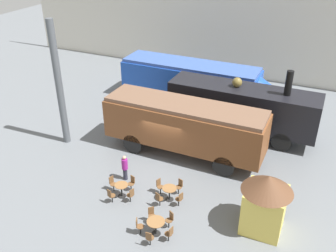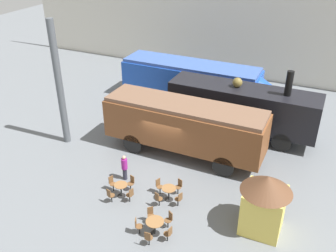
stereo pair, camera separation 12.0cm
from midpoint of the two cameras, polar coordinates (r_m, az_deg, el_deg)
ground_plane at (r=23.12m, az=-0.27°, el=-4.70°), size 80.00×80.00×0.00m
backdrop_wall at (r=34.74m, az=10.83°, el=14.56°), size 44.00×0.15×9.00m
streamlined_locomotive at (r=29.34m, az=4.83°, el=6.94°), size 12.76×2.89×3.19m
steam_locomotive at (r=25.15m, az=11.44°, el=3.04°), size 9.75×2.45×4.90m
passenger_coach_wooden at (r=22.40m, az=2.66°, el=0.32°), size 9.74×2.65×3.41m
cafe_table_near at (r=17.68m, az=-1.81°, el=-14.70°), size 0.85×0.85×0.76m
cafe_table_mid at (r=19.91m, az=-7.01°, el=-9.32°), size 0.71×0.71×0.75m
cafe_table_far at (r=19.53m, az=0.30°, el=-9.88°), size 0.75×0.75×0.75m
cafe_chair_0 at (r=17.39m, az=0.30°, el=-16.03°), size 0.38×0.36×0.87m
cafe_chair_1 at (r=18.06m, az=0.38°, el=-13.93°), size 0.39×0.40×0.87m
cafe_chair_2 at (r=18.31m, az=-2.46°, el=-13.25°), size 0.40×0.41×0.87m
cafe_chair_3 at (r=17.80m, az=-4.45°, el=-14.82°), size 0.40×0.38×0.87m
cafe_chair_4 at (r=17.22m, az=-2.81°, el=-16.62°), size 0.36×0.37×0.87m
cafe_chair_5 at (r=19.58m, az=-8.63°, el=-10.33°), size 0.37×0.39×0.87m
cafe_chair_6 at (r=19.49m, az=-5.59°, el=-10.33°), size 0.39×0.37×0.87m
cafe_chair_7 at (r=20.29m, az=-5.44°, el=-8.50°), size 0.37×0.39×0.87m
cafe_chair_8 at (r=20.39m, az=-8.36°, el=-8.51°), size 0.39×0.37×0.87m
cafe_chair_9 at (r=19.98m, az=1.86°, el=-9.05°), size 0.38×0.39×0.87m
cafe_chair_10 at (r=19.99m, az=-1.21°, el=-9.02°), size 0.39×0.38×0.87m
cafe_chair_11 at (r=19.17m, az=-1.33°, el=-10.95°), size 0.38×0.39×0.87m
cafe_chair_12 at (r=19.16m, az=1.88°, el=-10.99°), size 0.39×0.38×0.87m
visitor_person at (r=20.92m, az=-6.48°, el=-6.18°), size 0.34×0.34×1.55m
ticket_kiosk at (r=17.79m, az=14.70°, el=-10.91°), size 2.34×2.34×3.00m
support_pillar at (r=23.85m, az=-16.11°, el=6.09°), size 0.44×0.44×8.00m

